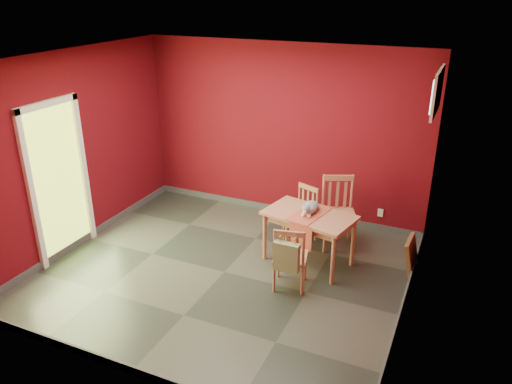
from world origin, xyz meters
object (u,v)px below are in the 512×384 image
at_px(picture_frame, 411,255).
at_px(chair_far_left, 302,213).
at_px(tote_bag, 286,257).
at_px(cat, 310,205).
at_px(dining_table, 309,220).
at_px(chair_far_right, 338,211).
at_px(chair_near, 290,257).

bearing_deg(picture_frame, chair_far_left, 172.71).
relative_size(tote_bag, cat, 1.08).
bearing_deg(chair_far_left, dining_table, -63.06).
height_order(dining_table, chair_far_right, chair_far_right).
relative_size(chair_far_left, picture_frame, 1.83).
relative_size(chair_far_right, picture_frame, 2.24).
bearing_deg(tote_bag, dining_table, 91.06).
bearing_deg(chair_far_left, chair_near, -77.42).
xyz_separation_m(tote_bag, cat, (-0.03, 0.92, 0.26)).
xyz_separation_m(chair_far_left, cat, (0.28, -0.52, 0.40)).
bearing_deg(cat, chair_far_left, 146.08).
distance_m(chair_far_left, cat, 0.71).
bearing_deg(chair_near, chair_far_left, 102.58).
distance_m(chair_near, cat, 0.81).
bearing_deg(chair_far_left, cat, -61.84).
height_order(dining_table, cat, cat).
bearing_deg(dining_table, chair_far_right, 71.92).
bearing_deg(picture_frame, chair_far_right, 165.12).
bearing_deg(chair_far_left, tote_bag, -78.07).
xyz_separation_m(dining_table, chair_near, (-0.01, -0.67, -0.19)).
xyz_separation_m(dining_table, tote_bag, (0.02, -0.87, -0.08)).
bearing_deg(picture_frame, tote_bag, -135.63).
relative_size(chair_far_left, chair_near, 0.96).
xyz_separation_m(chair_far_left, tote_bag, (0.30, -1.44, 0.13)).
relative_size(dining_table, picture_frame, 2.82).
bearing_deg(chair_near, dining_table, 88.93).
xyz_separation_m(chair_near, tote_bag, (0.03, -0.21, 0.11)).
bearing_deg(chair_far_right, chair_far_left, -170.52).
relative_size(chair_far_right, tote_bag, 2.32).
height_order(dining_table, picture_frame, dining_table).
distance_m(dining_table, tote_bag, 0.88).
height_order(chair_far_left, tote_bag, chair_far_left).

